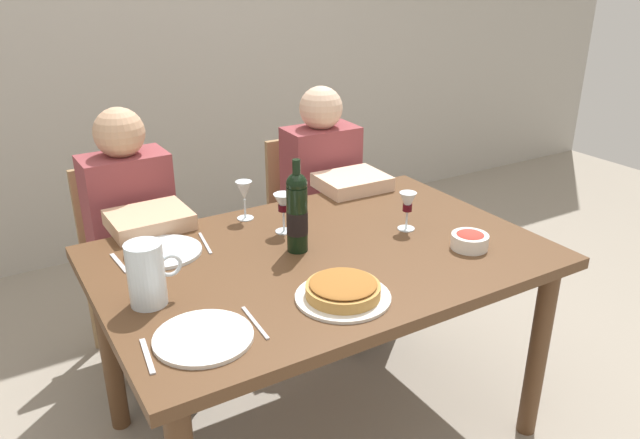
# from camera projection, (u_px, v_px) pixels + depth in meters

# --- Properties ---
(ground_plane) EXTENTS (8.00, 8.00, 0.00)m
(ground_plane) POSITION_uv_depth(u_px,v_px,m) (322.00, 427.00, 2.40)
(ground_plane) COLOR gray
(back_wall) EXTENTS (8.00, 0.10, 2.80)m
(back_wall) POSITION_uv_depth(u_px,v_px,m) (136.00, 14.00, 3.46)
(back_wall) COLOR #B2ADA3
(back_wall) RESTS_ON ground
(dining_table) EXTENTS (1.50, 1.00, 0.76)m
(dining_table) POSITION_uv_depth(u_px,v_px,m) (322.00, 276.00, 2.13)
(dining_table) COLOR brown
(dining_table) RESTS_ON ground
(wine_bottle) EXTENTS (0.07, 0.07, 0.33)m
(wine_bottle) POSITION_uv_depth(u_px,v_px,m) (297.00, 212.00, 2.06)
(wine_bottle) COLOR black
(wine_bottle) RESTS_ON dining_table
(water_pitcher) EXTENTS (0.16, 0.11, 0.19)m
(water_pitcher) POSITION_uv_depth(u_px,v_px,m) (147.00, 278.00, 1.76)
(water_pitcher) COLOR silver
(water_pitcher) RESTS_ON dining_table
(baked_tart) EXTENTS (0.29, 0.29, 0.06)m
(baked_tart) POSITION_uv_depth(u_px,v_px,m) (343.00, 290.00, 1.80)
(baked_tart) COLOR white
(baked_tart) RESTS_ON dining_table
(salad_bowl) EXTENTS (0.13, 0.13, 0.06)m
(salad_bowl) POSITION_uv_depth(u_px,v_px,m) (470.00, 240.00, 2.12)
(salad_bowl) COLOR white
(salad_bowl) RESTS_ON dining_table
(wine_glass_left_diner) EXTENTS (0.06, 0.06, 0.15)m
(wine_glass_left_diner) POSITION_uv_depth(u_px,v_px,m) (244.00, 192.00, 2.33)
(wine_glass_left_diner) COLOR silver
(wine_glass_left_diner) RESTS_ON dining_table
(wine_glass_right_diner) EXTENTS (0.07, 0.07, 0.15)m
(wine_glass_right_diner) POSITION_uv_depth(u_px,v_px,m) (283.00, 205.00, 2.22)
(wine_glass_right_diner) COLOR silver
(wine_glass_right_diner) RESTS_ON dining_table
(wine_glass_centre) EXTENTS (0.06, 0.06, 0.14)m
(wine_glass_centre) POSITION_uv_depth(u_px,v_px,m) (408.00, 204.00, 2.24)
(wine_glass_centre) COLOR silver
(wine_glass_centre) RESTS_ON dining_table
(dinner_plate_left_setting) EXTENTS (0.27, 0.27, 0.01)m
(dinner_plate_left_setting) POSITION_uv_depth(u_px,v_px,m) (203.00, 337.00, 1.62)
(dinner_plate_left_setting) COLOR white
(dinner_plate_left_setting) RESTS_ON dining_table
(dinner_plate_right_setting) EXTENTS (0.26, 0.26, 0.01)m
(dinner_plate_right_setting) POSITION_uv_depth(u_px,v_px,m) (163.00, 252.00, 2.09)
(dinner_plate_right_setting) COLOR silver
(dinner_plate_right_setting) RESTS_ON dining_table
(fork_left_setting) EXTENTS (0.03, 0.16, 0.00)m
(fork_left_setting) POSITION_uv_depth(u_px,v_px,m) (147.00, 356.00, 1.55)
(fork_left_setting) COLOR silver
(fork_left_setting) RESTS_ON dining_table
(knife_left_setting) EXTENTS (0.02, 0.18, 0.00)m
(knife_left_setting) POSITION_uv_depth(u_px,v_px,m) (255.00, 323.00, 1.69)
(knife_left_setting) COLOR silver
(knife_left_setting) RESTS_ON dining_table
(knife_right_setting) EXTENTS (0.04, 0.18, 0.00)m
(knife_right_setting) POSITION_uv_depth(u_px,v_px,m) (205.00, 243.00, 2.16)
(knife_right_setting) COLOR silver
(knife_right_setting) RESTS_ON dining_table
(spoon_right_setting) EXTENTS (0.02, 0.16, 0.00)m
(spoon_right_setting) POSITION_uv_depth(u_px,v_px,m) (119.00, 263.00, 2.02)
(spoon_right_setting) COLOR silver
(spoon_right_setting) RESTS_ON dining_table
(chair_left) EXTENTS (0.41, 0.41, 0.87)m
(chair_left) POSITION_uv_depth(u_px,v_px,m) (128.00, 251.00, 2.71)
(chair_left) COLOR #9E7A51
(chair_left) RESTS_ON ground
(diner_left) EXTENTS (0.34, 0.51, 1.16)m
(diner_left) POSITION_uv_depth(u_px,v_px,m) (141.00, 246.00, 2.48)
(diner_left) COLOR #8E3D42
(diner_left) RESTS_ON ground
(chair_right) EXTENTS (0.41, 0.41, 0.87)m
(chair_right) POSITION_uv_depth(u_px,v_px,m) (309.00, 213.00, 3.11)
(chair_right) COLOR #9E7A51
(chair_right) RESTS_ON ground
(diner_right) EXTENTS (0.35, 0.51, 1.16)m
(diner_right) POSITION_uv_depth(u_px,v_px,m) (333.00, 207.00, 2.87)
(diner_right) COLOR #8E3D42
(diner_right) RESTS_ON ground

